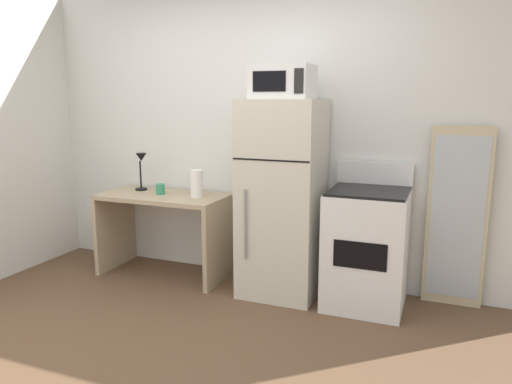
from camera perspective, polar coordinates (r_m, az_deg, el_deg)
The scene contains 10 objects.
ground_plane at distance 3.15m, azimuth -10.46°, elevation -19.56°, with size 12.00×12.00×0.00m, color brown.
wall_back_white at distance 4.25m, azimuth 1.21°, elevation 7.07°, with size 5.00×0.10×2.60m, color silver.
desk at distance 4.43m, azimuth -10.88°, elevation -3.14°, with size 1.15×0.58×0.75m.
desk_lamp at distance 4.57m, azimuth -13.55°, elevation 3.14°, with size 0.14×0.12×0.35m.
paper_towel_roll at distance 4.19m, azimuth -7.08°, elevation 1.01°, with size 0.11×0.11×0.24m, color white.
coffee_mug at distance 4.39m, azimuth -11.35°, elevation 0.37°, with size 0.08×0.08×0.10m, color #338C66.
refrigerator at distance 3.89m, azimuth 3.16°, elevation -0.82°, with size 0.62×0.62×1.59m.
microwave at distance 3.79m, azimuth 3.21°, elevation 12.98°, with size 0.46×0.35×0.26m.
oven_range at distance 3.81m, azimuth 13.04°, elevation -6.44°, with size 0.60×0.61×1.10m.
leaning_mirror at distance 3.97m, azimuth 22.86°, elevation -2.86°, with size 0.44×0.03×1.40m.
Camera 1 is at (1.48, -2.27, 1.59)m, focal length 33.50 mm.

